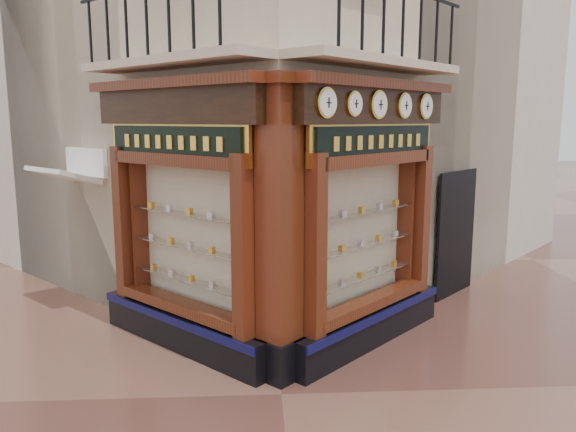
{
  "coord_description": "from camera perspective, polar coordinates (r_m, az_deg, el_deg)",
  "views": [
    {
      "loc": [
        -0.29,
        -6.57,
        3.41
      ],
      "look_at": [
        0.2,
        2.0,
        1.94
      ],
      "focal_mm": 35.0,
      "sensor_mm": 36.0,
      "label": 1
    }
  ],
  "objects": [
    {
      "name": "ground",
      "position": [
        7.41,
        -0.67,
        -17.65
      ],
      "size": [
        80.0,
        80.0,
        0.0
      ],
      "primitive_type": "plane",
      "color": "#512E26",
      "rests_on": "ground"
    },
    {
      "name": "neighbour_left",
      "position": [
        15.5,
        -11.87,
        17.28
      ],
      "size": [
        11.31,
        11.31,
        11.0
      ],
      "primitive_type": "cube",
      "rotation": [
        0.0,
        0.0,
        0.79
      ],
      "color": "beige",
      "rests_on": "ground"
    },
    {
      "name": "neighbour_right",
      "position": [
        15.6,
        7.32,
        17.35
      ],
      "size": [
        11.31,
        11.31,
        11.0
      ],
      "primitive_type": "cube",
      "rotation": [
        0.0,
        0.0,
        0.79
      ],
      "color": "beige",
      "rests_on": "ground"
    },
    {
      "name": "shopfront_left",
      "position": [
        8.34,
        -10.89,
        -0.33
      ],
      "size": [
        2.86,
        2.86,
        3.98
      ],
      "rotation": [
        0.0,
        0.0,
        2.36
      ],
      "color": "black",
      "rests_on": "ground"
    },
    {
      "name": "shopfront_right",
      "position": [
        8.44,
        8.39,
        -0.14
      ],
      "size": [
        2.86,
        2.86,
        3.98
      ],
      "rotation": [
        0.0,
        0.0,
        0.79
      ],
      "color": "black",
      "rests_on": "ground"
    },
    {
      "name": "corner_pilaster",
      "position": [
        7.23,
        -0.88,
        -1.93
      ],
      "size": [
        0.85,
        0.85,
        3.98
      ],
      "rotation": [
        0.0,
        0.0,
        0.79
      ],
      "color": "black",
      "rests_on": "ground"
    },
    {
      "name": "balcony",
      "position": [
        8.11,
        -1.23,
        15.45
      ],
      "size": [
        5.94,
        2.97,
        1.03
      ],
      "color": "#BCAA93",
      "rests_on": "ground"
    },
    {
      "name": "clock_a",
      "position": [
        7.12,
        3.95,
        11.42
      ],
      "size": [
        0.31,
        0.31,
        0.39
      ],
      "rotation": [
        0.0,
        0.0,
        0.79
      ],
      "color": "gold",
      "rests_on": "ground"
    },
    {
      "name": "clock_b",
      "position": [
        7.6,
        6.75,
        11.26
      ],
      "size": [
        0.27,
        0.27,
        0.34
      ],
      "rotation": [
        0.0,
        0.0,
        0.79
      ],
      "color": "gold",
      "rests_on": "ground"
    },
    {
      "name": "clock_c",
      "position": [
        8.09,
        9.2,
        11.11
      ],
      "size": [
        0.32,
        0.32,
        0.4
      ],
      "rotation": [
        0.0,
        0.0,
        0.79
      ],
      "color": "gold",
      "rests_on": "ground"
    },
    {
      "name": "clock_d",
      "position": [
        8.69,
        11.75,
        10.93
      ],
      "size": [
        0.31,
        0.31,
        0.38
      ],
      "rotation": [
        0.0,
        0.0,
        0.79
      ],
      "color": "gold",
      "rests_on": "ground"
    },
    {
      "name": "clock_e",
      "position": [
        9.26,
        13.82,
        10.76
      ],
      "size": [
        0.32,
        0.32,
        0.4
      ],
      "rotation": [
        0.0,
        0.0,
        0.79
      ],
      "color": "gold",
      "rests_on": "ground"
    },
    {
      "name": "awning",
      "position": [
        11.15,
        -21.1,
        -8.75
      ],
      "size": [
        1.49,
        1.49,
        0.31
      ],
      "primitive_type": null,
      "rotation": [
        0.29,
        0.0,
        2.36
      ],
      "color": "white",
      "rests_on": "ground"
    },
    {
      "name": "signboard_left",
      "position": [
        8.18,
        -11.58,
        7.38
      ],
      "size": [
        2.23,
        2.23,
        0.6
      ],
      "rotation": [
        0.0,
        0.0,
        2.36
      ],
      "color": "gold",
      "rests_on": "ground"
    },
    {
      "name": "signboard_right",
      "position": [
        8.28,
        9.04,
        7.48
      ],
      "size": [
        2.23,
        2.23,
        0.6
      ],
      "rotation": [
        0.0,
        0.0,
        0.79
      ],
      "color": "gold",
      "rests_on": "ground"
    }
  ]
}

